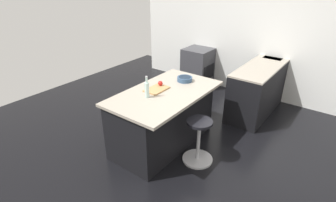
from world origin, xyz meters
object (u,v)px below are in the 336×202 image
object	(u,v)px
oven_range	(198,67)
apple_red	(160,83)
cutting_board	(157,89)
kitchen_island	(163,117)
stool_by_window	(198,142)
fruit_bowl	(185,79)
water_bottle	(147,89)

from	to	relation	value
oven_range	apple_red	size ratio (longest dim) A/B	12.32
cutting_board	apple_red	distance (m)	0.14
oven_range	kitchen_island	distance (m)	2.49
stool_by_window	fruit_bowl	xyz separation A→B (m)	(-0.57, -0.63, 0.63)
stool_by_window	kitchen_island	bearing A→B (deg)	-94.59
kitchen_island	water_bottle	bearing A→B (deg)	-8.01
water_bottle	stool_by_window	bearing A→B (deg)	108.74
apple_red	fruit_bowl	distance (m)	0.44
water_bottle	fruit_bowl	size ratio (longest dim) A/B	1.31
apple_red	oven_range	bearing A→B (deg)	-163.32
apple_red	stool_by_window	bearing A→B (deg)	78.74
cutting_board	water_bottle	xyz separation A→B (m)	(0.28, 0.06, 0.11)
stool_by_window	fruit_bowl	distance (m)	1.06
cutting_board	fruit_bowl	world-z (taller)	fruit_bowl
cutting_board	stool_by_window	bearing A→B (deg)	87.40
oven_range	kitchen_island	xyz separation A→B (m)	(2.36, 0.80, 0.01)
cutting_board	water_bottle	distance (m)	0.31
oven_range	fruit_bowl	xyz separation A→B (m)	(1.84, 0.85, 0.50)
oven_range	apple_red	xyz separation A→B (m)	(2.25, 0.68, 0.52)
stool_by_window	water_bottle	distance (m)	1.04
water_bottle	kitchen_island	bearing A→B (deg)	171.99
apple_red	water_bottle	bearing A→B (deg)	11.97
water_bottle	oven_range	bearing A→B (deg)	-164.02
kitchen_island	apple_red	xyz separation A→B (m)	(-0.11, -0.13, 0.50)
oven_range	fruit_bowl	size ratio (longest dim) A/B	3.72
oven_range	stool_by_window	xyz separation A→B (m)	(2.41, 1.48, -0.13)
apple_red	cutting_board	bearing A→B (deg)	13.43
oven_range	cutting_board	size ratio (longest dim) A/B	2.47
oven_range	cutting_board	distance (m)	2.52
kitchen_island	fruit_bowl	bearing A→B (deg)	175.20
kitchen_island	apple_red	distance (m)	0.53
cutting_board	apple_red	bearing A→B (deg)	-166.57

